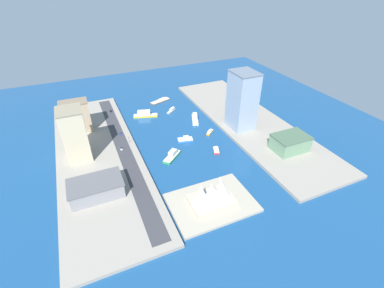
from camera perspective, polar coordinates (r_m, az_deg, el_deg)
ground_plane at (r=272.89m, az=-2.47°, el=1.41°), size 440.00×440.00×0.00m
quay_west at (r=306.26m, az=11.65°, el=4.81°), size 70.00×240.00×2.73m
quay_east at (r=259.28m, az=-19.18°, el=-2.20°), size 70.00×240.00×2.73m
peninsula_point at (r=200.91m, az=4.14°, el=-12.22°), size 60.13×43.26×2.00m
road_strip at (r=259.71m, az=-14.34°, el=-0.81°), size 12.39×228.00×0.15m
tugboat_red at (r=252.52m, az=5.13°, el=-1.29°), size 8.54×12.34×3.55m
ferry_yellow_fast at (r=315.41m, az=-9.91°, el=6.21°), size 28.43×14.12×7.45m
yacht_sleek_gray at (r=322.93m, az=-4.34°, el=7.07°), size 13.84×11.22×4.43m
catamaran_blue at (r=266.86m, az=-1.39°, el=0.99°), size 17.03×10.93×3.96m
barge_flat_brown at (r=351.59m, az=-6.62°, el=9.08°), size 27.95×16.47×2.83m
ferry_white_commuter at (r=302.64m, az=0.64°, el=5.43°), size 14.48×25.49×7.14m
ferry_green_doubledeck at (r=243.46m, az=-4.22°, el=-2.44°), size 21.04×19.64×6.63m
water_taxi_orange at (r=279.77m, az=3.79°, el=2.57°), size 11.29×10.11×3.70m
terminal_long_green at (r=261.62m, az=19.97°, el=0.25°), size 32.04×22.89×14.40m
tower_tall_glass at (r=277.82m, az=10.53°, el=8.97°), size 22.80×27.73×58.67m
office_block_beige at (r=247.37m, az=-23.47°, el=1.81°), size 19.85×22.68×46.60m
apartment_midrise_tan at (r=295.31m, az=-23.22°, el=5.36°), size 26.83×17.33×31.88m
warehouse_low_gray at (r=211.90m, az=-19.54°, el=-8.76°), size 38.71×24.12×11.89m
van_white at (r=257.73m, az=-14.69°, el=-0.93°), size 2.10×4.46×1.65m
hatchback_blue at (r=281.28m, az=-14.90°, el=2.15°), size 1.95×4.46×1.71m
suv_black at (r=331.01m, az=-16.77°, el=6.73°), size 2.19×5.19×1.51m
traffic_light_waterfront at (r=263.44m, az=-13.15°, el=1.01°), size 0.36×0.36×6.50m
opera_landmark at (r=194.10m, az=4.19°, el=-10.25°), size 31.77×22.52×22.45m
park_tree_cluster at (r=332.26m, az=9.35°, el=8.83°), size 10.43×13.19×9.50m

